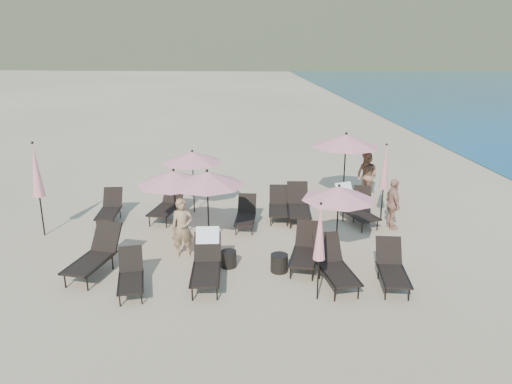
{
  "coord_description": "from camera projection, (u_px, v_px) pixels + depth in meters",
  "views": [
    {
      "loc": [
        -1.79,
        -10.81,
        5.6
      ],
      "look_at": [
        -0.71,
        3.5,
        1.1
      ],
      "focal_mm": 35.0,
      "sensor_mm": 36.0,
      "label": 1
    }
  ],
  "objects": [
    {
      "name": "umbrella_open_0",
      "position": [
        174.0,
        177.0,
        13.51
      ],
      "size": [
        2.03,
        2.03,
        2.19
      ],
      "color": "black",
      "rests_on": "ground"
    },
    {
      "name": "lounger_1",
      "position": [
        131.0,
        275.0,
        11.37
      ],
      "size": [
        0.75,
        1.53,
        0.85
      ],
      "rotation": [
        0.0,
        0.0,
        0.14
      ],
      "color": "black",
      "rests_on": "ground"
    },
    {
      "name": "lounger_8",
      "position": [
        246.0,
        214.0,
        15.2
      ],
      "size": [
        0.78,
        1.58,
        0.87
      ],
      "rotation": [
        0.0,
        0.0,
        -0.14
      ],
      "color": "black",
      "rests_on": "ground"
    },
    {
      "name": "umbrella_open_3",
      "position": [
        192.0,
        157.0,
        16.06
      ],
      "size": [
        1.96,
        1.96,
        2.11
      ],
      "color": "black",
      "rests_on": "ground"
    },
    {
      "name": "lounger_10",
      "position": [
        354.0,
        206.0,
        15.56
      ],
      "size": [
        1.15,
        1.89,
        1.11
      ],
      "rotation": [
        0.0,
        0.0,
        0.31
      ],
      "color": "black",
      "rests_on": "ground"
    },
    {
      "name": "lounger_7",
      "position": [
        168.0,
        204.0,
        15.9
      ],
      "size": [
        1.15,
        1.88,
        1.01
      ],
      "rotation": [
        0.0,
        0.0,
        -0.3
      ],
      "color": "black",
      "rests_on": "ground"
    },
    {
      "name": "lounger_12",
      "position": [
        279.0,
        205.0,
        15.93
      ],
      "size": [
        0.77,
        1.65,
        0.92
      ],
      "rotation": [
        0.0,
        0.0,
        -0.11
      ],
      "color": "black",
      "rests_on": "ground"
    },
    {
      "name": "umbrella_open_4",
      "position": [
        346.0,
        141.0,
        16.82
      ],
      "size": [
        2.33,
        2.33,
        2.51
      ],
      "color": "black",
      "rests_on": "ground"
    },
    {
      "name": "lounger_11",
      "position": [
        362.0,
        204.0,
        16.11
      ],
      "size": [
        0.95,
        1.58,
        0.85
      ],
      "rotation": [
        0.0,
        0.0,
        -0.28
      ],
      "color": "black",
      "rests_on": "ground"
    },
    {
      "name": "beachgoer_c",
      "position": [
        393.0,
        204.0,
        14.94
      ],
      "size": [
        0.41,
        0.93,
        1.56
      ],
      "primitive_type": "imported",
      "rotation": [
        0.0,
        0.0,
        1.61
      ],
      "color": "tan",
      "rests_on": "ground"
    },
    {
      "name": "lounger_0",
      "position": [
        95.0,
        254.0,
        12.19
      ],
      "size": [
        1.24,
        1.97,
        1.06
      ],
      "rotation": [
        0.0,
        0.0,
        -0.32
      ],
      "color": "black",
      "rests_on": "ground"
    },
    {
      "name": "side_table_0",
      "position": [
        229.0,
        259.0,
        12.6
      ],
      "size": [
        0.4,
        0.4,
        0.42
      ],
      "primitive_type": "cylinder",
      "color": "black",
      "rests_on": "ground"
    },
    {
      "name": "beachgoer_b",
      "position": [
        367.0,
        176.0,
        17.6
      ],
      "size": [
        1.0,
        1.05,
        1.71
      ],
      "primitive_type": "imported",
      "rotation": [
        0.0,
        0.0,
        -0.98
      ],
      "color": "#95694D",
      "rests_on": "ground"
    },
    {
      "name": "umbrella_closed_1",
      "position": [
        385.0,
        168.0,
        15.33
      ],
      "size": [
        0.29,
        0.29,
        2.49
      ],
      "color": "black",
      "rests_on": "ground"
    },
    {
      "name": "side_table_1",
      "position": [
        279.0,
        263.0,
        12.34
      ],
      "size": [
        0.44,
        0.44,
        0.45
      ],
      "primitive_type": "cylinder",
      "color": "black",
      "rests_on": "ground"
    },
    {
      "name": "lounger_5",
      "position": [
        392.0,
        267.0,
        11.64
      ],
      "size": [
        0.86,
        1.7,
        0.94
      ],
      "rotation": [
        0.0,
        0.0,
        -0.15
      ],
      "color": "black",
      "rests_on": "ground"
    },
    {
      "name": "umbrella_closed_0",
      "position": [
        320.0,
        233.0,
        10.62
      ],
      "size": [
        0.27,
        0.27,
        2.28
      ],
      "color": "black",
      "rests_on": "ground"
    },
    {
      "name": "umbrella_closed_2",
      "position": [
        36.0,
        171.0,
        14.08
      ],
      "size": [
        0.33,
        0.33,
        2.8
      ],
      "color": "black",
      "rests_on": "ground"
    },
    {
      "name": "lounger_4",
      "position": [
        306.0,
        249.0,
        12.58
      ],
      "size": [
        1.09,
        1.8,
        0.97
      ],
      "rotation": [
        0.0,
        0.0,
        -0.29
      ],
      "color": "black",
      "rests_on": "ground"
    },
    {
      "name": "ground",
      "position": [
        296.0,
        278.0,
        12.09
      ],
      "size": [
        800.0,
        800.0,
        0.0
      ],
      "primitive_type": "plane",
      "color": "#D6BA8C",
      "rests_on": "ground"
    },
    {
      "name": "lounger_6",
      "position": [
        110.0,
        208.0,
        15.68
      ],
      "size": [
        0.64,
        1.6,
        0.92
      ],
      "rotation": [
        0.0,
        0.0,
        -0.02
      ],
      "color": "black",
      "rests_on": "ground"
    },
    {
      "name": "umbrella_open_2",
      "position": [
        339.0,
        193.0,
        12.58
      ],
      "size": [
        1.9,
        1.9,
        2.05
      ],
      "color": "black",
      "rests_on": "ground"
    },
    {
      "name": "lounger_2",
      "position": [
        207.0,
        260.0,
        11.77
      ],
      "size": [
        0.73,
        1.83,
        1.12
      ],
      "rotation": [
        0.0,
        0.0,
        -0.04
      ],
      "color": "black",
      "rests_on": "ground"
    },
    {
      "name": "lounger_3",
      "position": [
        335.0,
        265.0,
        11.68
      ],
      "size": [
        0.86,
        1.81,
        1.01
      ],
      "rotation": [
        0.0,
        0.0,
        0.12
      ],
      "color": "black",
      "rests_on": "ground"
    },
    {
      "name": "lounger_9",
      "position": [
        298.0,
        205.0,
        15.81
      ],
      "size": [
        0.86,
        1.86,
        1.04
      ],
      "rotation": [
        0.0,
        0.0,
        -0.1
      ],
      "color": "black",
      "rests_on": "ground"
    },
    {
      "name": "beachgoer_a",
      "position": [
        182.0,
        228.0,
        13.05
      ],
      "size": [
        0.63,
        0.46,
        1.59
      ],
      "primitive_type": "imported",
      "rotation": [
        0.0,
        0.0,
        0.14
      ],
      "color": "#A38058",
      "rests_on": "ground"
    },
    {
      "name": "umbrella_open_1",
      "position": [
        207.0,
        178.0,
        13.35
      ],
      "size": [
        2.05,
        2.05,
        2.21
      ],
      "color": "black",
      "rests_on": "ground"
    }
  ]
}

